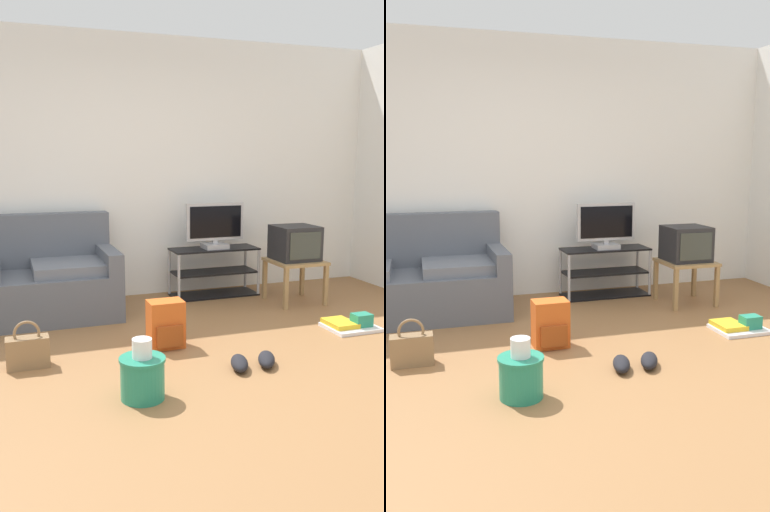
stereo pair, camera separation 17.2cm
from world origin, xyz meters
The scene contains 12 objects.
ground_plane centered at (0.00, 0.00, -0.01)m, with size 9.00×9.80×0.02m, color olive.
wall_back centered at (0.00, 2.45, 1.35)m, with size 9.00×0.10×2.70m, color white.
couch centered at (-0.97, 1.95, 0.34)m, with size 1.81×0.89×0.93m.
tv_stand centered at (1.05, 2.11, 0.26)m, with size 0.93×0.36×0.52m.
flat_tv centered at (1.05, 2.08, 0.75)m, with size 0.63×0.22×0.48m.
side_table centered at (1.73, 1.58, 0.37)m, with size 0.51×0.51×0.44m.
crt_tv centered at (1.73, 1.60, 0.61)m, with size 0.42×0.41×0.35m.
backpack centered at (0.10, 0.74, 0.18)m, with size 0.27×0.26×0.37m.
handbag centered at (-0.94, 0.67, 0.12)m, with size 0.30×0.13×0.34m.
cleaning_bucket centered at (-0.30, -0.09, 0.16)m, with size 0.29×0.29×0.38m.
sneakers_pair centered at (0.56, 0.14, 0.05)m, with size 0.42×0.30×0.09m.
floor_tray centered at (1.74, 0.64, 0.04)m, with size 0.43×0.35×0.14m.
Camera 1 is at (-1.04, -3.10, 1.47)m, focal length 37.41 mm.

